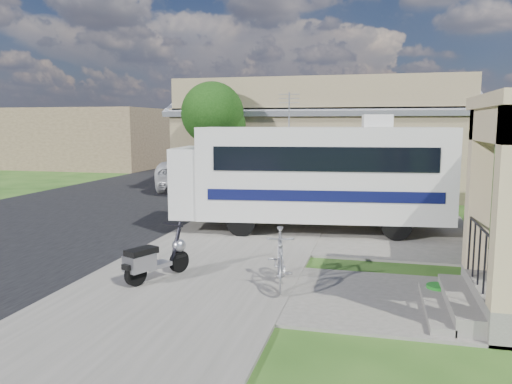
% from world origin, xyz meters
% --- Properties ---
extents(ground, '(120.00, 120.00, 0.00)m').
position_xyz_m(ground, '(0.00, 0.00, 0.00)').
color(ground, '#1B3E10').
extents(street_slab, '(9.00, 80.00, 0.02)m').
position_xyz_m(street_slab, '(-7.50, 10.00, 0.01)').
color(street_slab, black).
rests_on(street_slab, ground).
extents(sidewalk_slab, '(4.00, 80.00, 0.06)m').
position_xyz_m(sidewalk_slab, '(-1.00, 10.00, 0.03)').
color(sidewalk_slab, '#5C5953').
rests_on(sidewalk_slab, ground).
extents(driveway_slab, '(7.00, 6.00, 0.05)m').
position_xyz_m(driveway_slab, '(1.50, 4.50, 0.03)').
color(driveway_slab, '#5C5953').
rests_on(driveway_slab, ground).
extents(walk_slab, '(4.00, 3.00, 0.05)m').
position_xyz_m(walk_slab, '(3.00, -1.00, 0.03)').
color(walk_slab, '#5C5953').
rests_on(walk_slab, ground).
extents(warehouse, '(12.50, 8.40, 5.04)m').
position_xyz_m(warehouse, '(0.00, 13.97, 1.99)').
color(warehouse, '#79684C').
rests_on(warehouse, ground).
extents(distant_bldg_far, '(10.00, 8.00, 4.00)m').
position_xyz_m(distant_bldg_far, '(-17.00, 22.00, 2.00)').
color(distant_bldg_far, brown).
rests_on(distant_bldg_far, ground).
extents(distant_bldg_near, '(8.00, 7.00, 3.20)m').
position_xyz_m(distant_bldg_near, '(-15.00, 34.00, 1.60)').
color(distant_bldg_near, '#79684C').
rests_on(distant_bldg_near, ground).
extents(street_tree_a, '(2.44, 2.40, 4.58)m').
position_xyz_m(street_tree_a, '(-3.70, 9.05, 3.25)').
color(street_tree_a, '#2F2015').
rests_on(street_tree_a, ground).
extents(street_tree_b, '(2.44, 2.40, 4.73)m').
position_xyz_m(street_tree_b, '(-3.70, 19.05, 3.39)').
color(street_tree_b, '#2F2015').
rests_on(street_tree_b, ground).
extents(street_tree_c, '(2.44, 2.40, 4.42)m').
position_xyz_m(street_tree_c, '(-3.70, 28.05, 3.10)').
color(street_tree_c, '#2F2015').
rests_on(street_tree_c, ground).
extents(motorhome, '(7.58, 3.16, 3.77)m').
position_xyz_m(motorhome, '(0.67, 4.29, 1.62)').
color(motorhome, '#BBBAB6').
rests_on(motorhome, ground).
extents(scooter, '(0.85, 1.46, 1.01)m').
position_xyz_m(scooter, '(-1.62, -1.00, 0.46)').
color(scooter, black).
rests_on(scooter, ground).
extents(bicycle, '(0.80, 1.76, 1.02)m').
position_xyz_m(bicycle, '(0.73, -0.73, 0.51)').
color(bicycle, '#97969D').
rests_on(bicycle, ground).
extents(pickup_truck, '(4.06, 6.82, 1.78)m').
position_xyz_m(pickup_truck, '(-5.73, 12.81, 0.89)').
color(pickup_truck, silver).
rests_on(pickup_truck, ground).
extents(van, '(2.56, 5.77, 1.65)m').
position_xyz_m(van, '(-6.34, 20.26, 0.82)').
color(van, silver).
rests_on(van, ground).
extents(garden_hose, '(0.40, 0.40, 0.18)m').
position_xyz_m(garden_hose, '(3.48, -0.54, 0.09)').
color(garden_hose, '#156D19').
rests_on(garden_hose, ground).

